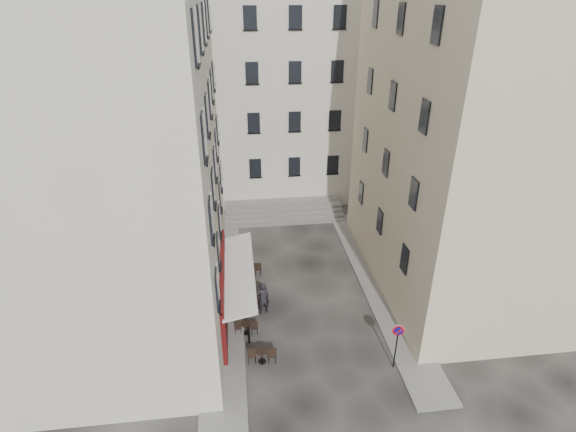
{
  "coord_description": "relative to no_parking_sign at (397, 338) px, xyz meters",
  "views": [
    {
      "loc": [
        -3.39,
        -18.13,
        15.79
      ],
      "look_at": [
        -0.7,
        4.0,
        4.4
      ],
      "focal_mm": 28.0,
      "sensor_mm": 36.0,
      "label": 1
    }
  ],
  "objects": [
    {
      "name": "ground",
      "position": [
        -3.34,
        3.42,
        -1.75
      ],
      "size": [
        90.0,
        90.0,
        0.0
      ],
      "primitive_type": "plane",
      "color": "black",
      "rests_on": "ground"
    },
    {
      "name": "sidewalk_left",
      "position": [
        -7.84,
        7.42,
        -1.69
      ],
      "size": [
        2.0,
        22.0,
        0.12
      ],
      "primitive_type": "cube",
      "color": "slate",
      "rests_on": "ground"
    },
    {
      "name": "sidewalk_right",
      "position": [
        1.16,
        6.42,
        -1.69
      ],
      "size": [
        2.0,
        18.0,
        0.12
      ],
      "primitive_type": "cube",
      "color": "slate",
      "rests_on": "ground"
    },
    {
      "name": "building_left",
      "position": [
        -13.84,
        6.42,
        8.56
      ],
      "size": [
        12.2,
        16.2,
        20.6
      ],
      "color": "beige",
      "rests_on": "ground"
    },
    {
      "name": "building_right",
      "position": [
        7.16,
        6.92,
        7.56
      ],
      "size": [
        12.2,
        14.2,
        18.6
      ],
      "color": "beige",
      "rests_on": "ground"
    },
    {
      "name": "building_back",
      "position": [
        -4.34,
        22.42,
        7.56
      ],
      "size": [
        18.2,
        10.2,
        18.6
      ],
      "color": "beige",
      "rests_on": "ground"
    },
    {
      "name": "cafe_storefront",
      "position": [
        -7.66,
        4.42,
        0.13
      ],
      "size": [
        1.74,
        7.3,
        3.5
      ],
      "color": "#40090E",
      "rests_on": "ground"
    },
    {
      "name": "stone_steps",
      "position": [
        -3.34,
        16.0,
        -1.35
      ],
      "size": [
        9.0,
        3.15,
        0.8
      ],
      "color": "slate",
      "rests_on": "ground"
    },
    {
      "name": "bollard_near",
      "position": [
        -6.59,
        2.42,
        -1.22
      ],
      "size": [
        0.12,
        0.12,
        0.98
      ],
      "color": "black",
      "rests_on": "ground"
    },
    {
      "name": "bollard_mid",
      "position": [
        -6.59,
        5.92,
        -1.22
      ],
      "size": [
        0.12,
        0.12,
        0.98
      ],
      "color": "black",
      "rests_on": "ground"
    },
    {
      "name": "bollard_far",
      "position": [
        -6.59,
        9.42,
        -1.22
      ],
      "size": [
        0.12,
        0.12,
        0.98
      ],
      "color": "black",
      "rests_on": "ground"
    },
    {
      "name": "no_parking_sign",
      "position": [
        0.0,
        0.0,
        0.0
      ],
      "size": [
        0.56,
        0.15,
        2.47
      ],
      "rotation": [
        0.0,
        0.0,
        -0.18
      ],
      "color": "black",
      "rests_on": "ground"
    },
    {
      "name": "bistro_table_a",
      "position": [
        -6.05,
        1.07,
        -1.27
      ],
      "size": [
        1.33,
        0.62,
        0.94
      ],
      "color": "black",
      "rests_on": "ground"
    },
    {
      "name": "bistro_table_b",
      "position": [
        -6.71,
        3.12,
        -1.33
      ],
      "size": [
        1.17,
        0.55,
        0.83
      ],
      "color": "black",
      "rests_on": "ground"
    },
    {
      "name": "bistro_table_c",
      "position": [
        -6.11,
        5.11,
        -1.34
      ],
      "size": [
        1.15,
        0.54,
        0.81
      ],
      "color": "black",
      "rests_on": "ground"
    },
    {
      "name": "bistro_table_d",
      "position": [
        -6.68,
        7.21,
        -1.28
      ],
      "size": [
        1.3,
        0.61,
        0.91
      ],
      "color": "black",
      "rests_on": "ground"
    },
    {
      "name": "bistro_table_e",
      "position": [
        -6.25,
        8.33,
        -1.28
      ],
      "size": [
        1.32,
        0.62,
        0.93
      ],
      "color": "black",
      "rests_on": "ground"
    },
    {
      "name": "pedestrian",
      "position": [
        -5.73,
        4.67,
        -0.78
      ],
      "size": [
        0.82,
        0.66,
        1.94
      ],
      "primitive_type": "imported",
      "rotation": [
        0.0,
        0.0,
        3.45
      ],
      "color": "black",
      "rests_on": "ground"
    }
  ]
}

